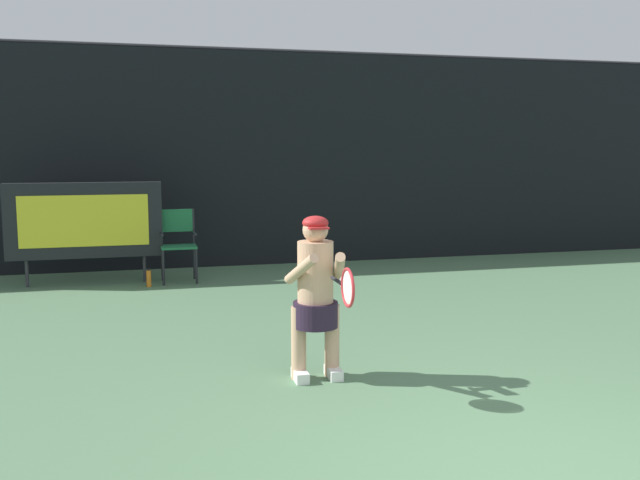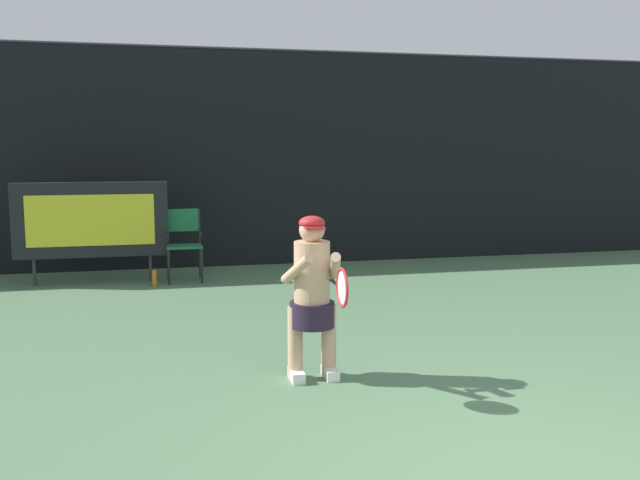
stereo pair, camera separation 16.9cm
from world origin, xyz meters
The scene contains 6 objects.
backdrop_screen centered at (0.00, 8.50, 1.81)m, with size 18.00×0.12×3.66m.
scoreboard centered at (-3.09, 7.35, 0.95)m, with size 2.20×0.21×1.50m.
umpire_chair centered at (-1.77, 7.24, 0.62)m, with size 0.52×0.44×1.08m.
water_bottle centered at (-2.22, 6.91, 0.12)m, with size 0.07×0.07×0.27m.
tennis_player centered at (-0.89, 2.36, 0.76)m, with size 0.53×0.61×1.42m.
tennis_racket centered at (-0.80, 1.74, 0.92)m, with size 0.03×0.60×0.31m.
Camera 1 is at (-2.37, -3.38, 1.99)m, focal length 39.40 mm.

